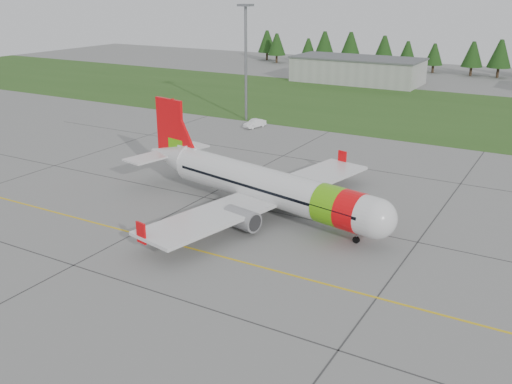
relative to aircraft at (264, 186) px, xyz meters
The scene contains 8 objects.
ground 20.74m from the aircraft, 71.19° to the right, with size 320.00×320.00×0.00m, color gray.
aircraft is the anchor object (origin of this frame).
service_van 39.95m from the aircraft, 121.57° to the left, with size 1.54×1.45×4.41m, color white.
grass_strip 63.00m from the aircraft, 83.97° to the left, with size 320.00×50.00×0.03m, color #30561E.
taxi_guideline 13.54m from the aircraft, 59.91° to the right, with size 120.00×0.25×0.02m, color gold.
hangar_west 93.55m from the aircraft, 104.48° to the left, with size 32.00×14.00×6.00m, color #A8A8A3.
floodlight_mast 46.71m from the aircraft, 123.34° to the left, with size 0.50×0.50×20.00m, color slate.
treeline 118.78m from the aircraft, 86.81° to the left, with size 160.00×8.00×10.00m, color #1C3F14, non-canonical shape.
Camera 1 is at (21.47, -30.98, 23.09)m, focal length 40.00 mm.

